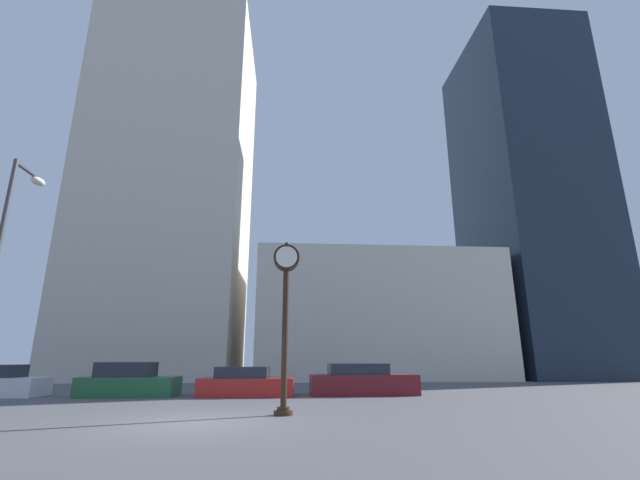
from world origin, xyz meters
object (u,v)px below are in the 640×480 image
at_px(street_clock, 286,297).
at_px(car_red, 246,383).
at_px(car_maroon, 362,381).
at_px(car_green, 129,382).
at_px(street_lamp_left, 7,244).

distance_m(street_clock, car_red, 7.34).
bearing_deg(street_clock, car_maroon, 63.10).
relative_size(car_red, car_maroon, 0.86).
bearing_deg(car_green, car_maroon, 1.12).
height_order(street_clock, street_lamp_left, street_lamp_left).
relative_size(street_clock, street_lamp_left, 0.70).
relative_size(street_clock, car_maroon, 1.08).
xyz_separation_m(street_clock, street_lamp_left, (-8.20, -0.35, 1.42)).
bearing_deg(car_green, street_clock, -44.28).
bearing_deg(street_lamp_left, street_clock, 2.42).
distance_m(street_clock, street_lamp_left, 8.33).
xyz_separation_m(street_clock, car_red, (-1.68, 6.55, -2.86)).
relative_size(street_clock, car_green, 1.28).
xyz_separation_m(car_green, car_maroon, (10.13, 0.03, -0.01)).
distance_m(car_green, car_maroon, 10.13).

